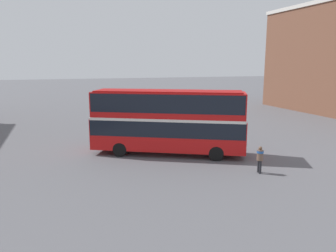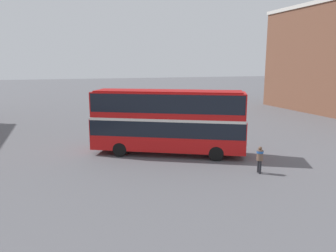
# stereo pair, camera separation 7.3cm
# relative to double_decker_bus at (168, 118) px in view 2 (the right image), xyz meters

# --- Properties ---
(ground_plane) EXTENTS (240.00, 240.00, 0.00)m
(ground_plane) POSITION_rel_double_decker_bus_xyz_m (-0.96, 0.89, -2.72)
(ground_plane) COLOR #5B5B60
(double_decker_bus) EXTENTS (11.09, 7.44, 4.74)m
(double_decker_bus) POSITION_rel_double_decker_bus_xyz_m (0.00, 0.00, 0.00)
(double_decker_bus) COLOR red
(double_decker_bus) RESTS_ON ground_plane
(pedestrian_foreground) EXTENTS (0.49, 0.49, 1.69)m
(pedestrian_foreground) POSITION_rel_double_decker_bus_xyz_m (3.98, -5.84, -1.69)
(pedestrian_foreground) COLOR #232328
(pedestrian_foreground) RESTS_ON ground_plane
(parked_car_kerb_near) EXTENTS (4.12, 2.23, 1.70)m
(parked_car_kerb_near) POSITION_rel_double_decker_bus_xyz_m (6.28, 18.71, -1.87)
(parked_car_kerb_near) COLOR maroon
(parked_car_kerb_near) RESTS_ON ground_plane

